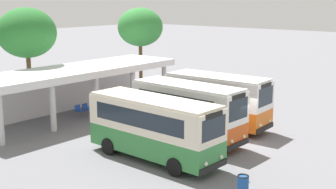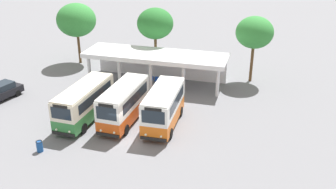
% 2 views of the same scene
% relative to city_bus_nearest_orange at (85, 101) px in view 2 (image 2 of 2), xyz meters
% --- Properties ---
extents(ground_plane, '(180.00, 180.00, 0.00)m').
position_rel_city_bus_nearest_orange_xyz_m(ground_plane, '(4.85, -1.83, -1.76)').
color(ground_plane, slate).
extents(city_bus_nearest_orange, '(2.47, 7.53, 3.19)m').
position_rel_city_bus_nearest_orange_xyz_m(city_bus_nearest_orange, '(0.00, 0.00, 0.00)').
color(city_bus_nearest_orange, black).
rests_on(city_bus_nearest_orange, ground).
extents(city_bus_second_in_row, '(2.41, 6.92, 3.34)m').
position_rel_city_bus_nearest_orange_xyz_m(city_bus_second_in_row, '(3.49, 0.52, 0.07)').
color(city_bus_second_in_row, black).
rests_on(city_bus_second_in_row, ground).
extents(city_bus_middle_cream, '(2.56, 6.76, 3.33)m').
position_rel_city_bus_nearest_orange_xyz_m(city_bus_middle_cream, '(6.99, 0.82, 0.07)').
color(city_bus_middle_cream, black).
rests_on(city_bus_middle_cream, ground).
extents(parked_car_flank, '(2.66, 4.57, 1.62)m').
position_rel_city_bus_nearest_orange_xyz_m(parked_car_flank, '(-10.08, 1.62, -0.94)').
color(parked_car_flank, black).
rests_on(parked_car_flank, ground).
extents(terminal_canopy, '(15.44, 4.53, 3.40)m').
position_rel_city_bus_nearest_orange_xyz_m(terminal_canopy, '(3.43, 10.37, 0.77)').
color(terminal_canopy, silver).
rests_on(terminal_canopy, ground).
extents(waiting_chair_end_by_column, '(0.45, 0.45, 0.86)m').
position_rel_city_bus_nearest_orange_xyz_m(waiting_chair_end_by_column, '(3.02, 9.53, -1.24)').
color(waiting_chair_end_by_column, slate).
rests_on(waiting_chair_end_by_column, ground).
extents(waiting_chair_second_from_end, '(0.45, 0.45, 0.86)m').
position_rel_city_bus_nearest_orange_xyz_m(waiting_chair_second_from_end, '(3.63, 9.49, -1.24)').
color(waiting_chair_second_from_end, slate).
rests_on(waiting_chair_second_from_end, ground).
extents(waiting_chair_middle_seat, '(0.45, 0.45, 0.86)m').
position_rel_city_bus_nearest_orange_xyz_m(waiting_chair_middle_seat, '(4.24, 9.46, -1.24)').
color(waiting_chair_middle_seat, slate).
rests_on(waiting_chair_middle_seat, ground).
extents(waiting_chair_fourth_seat, '(0.45, 0.45, 0.86)m').
position_rel_city_bus_nearest_orange_xyz_m(waiting_chair_fourth_seat, '(4.84, 9.55, -1.24)').
color(waiting_chair_fourth_seat, slate).
rests_on(waiting_chair_fourth_seat, ground).
extents(roadside_tree_behind_canopy, '(4.19, 4.19, 7.43)m').
position_rel_city_bus_nearest_orange_xyz_m(roadside_tree_behind_canopy, '(2.18, 13.86, 3.86)').
color(roadside_tree_behind_canopy, brown).
rests_on(roadside_tree_behind_canopy, ground).
extents(roadside_tree_east_of_canopy, '(4.01, 4.01, 7.24)m').
position_rel_city_bus_nearest_orange_xyz_m(roadside_tree_east_of_canopy, '(13.41, 13.31, 3.75)').
color(roadside_tree_east_of_canopy, brown).
rests_on(roadside_tree_east_of_canopy, ground).
extents(roadside_tree_west_of_canopy, '(4.75, 4.75, 7.48)m').
position_rel_city_bus_nearest_orange_xyz_m(roadside_tree_west_of_canopy, '(-7.82, 13.75, 3.68)').
color(roadside_tree_west_of_canopy, brown).
rests_on(roadside_tree_west_of_canopy, ground).
extents(litter_bin_apron, '(0.49, 0.49, 0.90)m').
position_rel_city_bus_nearest_orange_xyz_m(litter_bin_apron, '(-0.97, -5.73, -1.31)').
color(litter_bin_apron, '#19478C').
rests_on(litter_bin_apron, ground).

